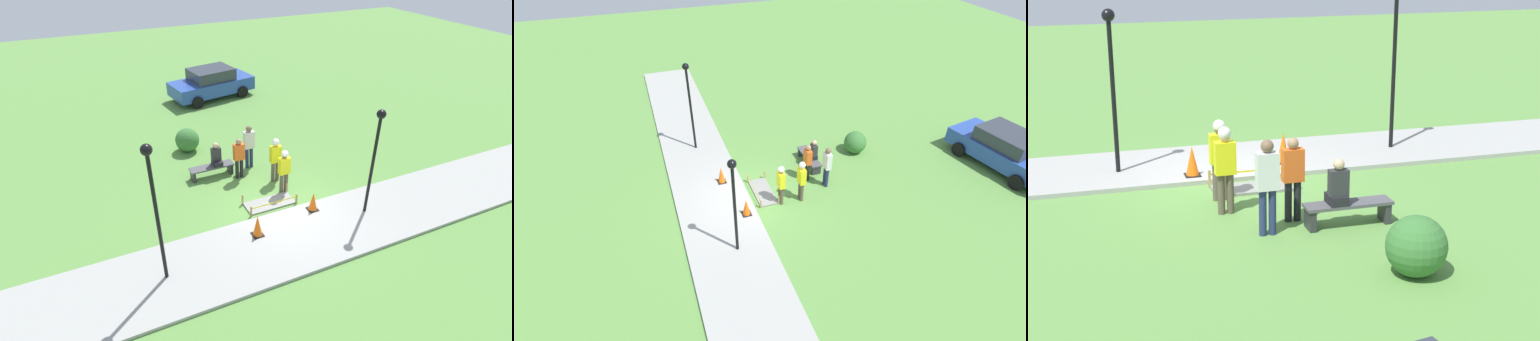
{
  "view_description": "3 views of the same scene",
  "coord_description": "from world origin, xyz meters",
  "views": [
    {
      "loc": [
        -5.37,
        -9.29,
        8.15
      ],
      "look_at": [
        -0.55,
        1.19,
        1.08
      ],
      "focal_mm": 28.0,
      "sensor_mm": 36.0,
      "label": 1
    },
    {
      "loc": [
        11.42,
        -3.21,
        10.05
      ],
      "look_at": [
        -0.61,
        1.0,
        0.78
      ],
      "focal_mm": 28.0,
      "sensor_mm": 36.0,
      "label": 2
    },
    {
      "loc": [
        3.55,
        15.9,
        5.38
      ],
      "look_at": [
        -0.66,
        1.78,
        0.75
      ],
      "focal_mm": 55.0,
      "sensor_mm": 36.0,
      "label": 3
    }
  ],
  "objects": [
    {
      "name": "bystander_in_orange_shirt",
      "position": [
        -0.59,
        2.61,
        0.92
      ],
      "size": [
        0.4,
        0.22,
        1.63
      ],
      "color": "black",
      "rests_on": "ground_plane"
    },
    {
      "name": "worker_supervisor",
      "position": [
        0.48,
        1.06,
        0.99
      ],
      "size": [
        0.4,
        0.24,
        1.68
      ],
      "color": "brown",
      "rests_on": "ground_plane"
    },
    {
      "name": "lamppost_far",
      "position": [
        -4.35,
        -1.31,
        2.72
      ],
      "size": [
        0.28,
        0.28,
        4.02
      ],
      "color": "black",
      "rests_on": "sidewalk"
    },
    {
      "name": "wet_concrete_patch",
      "position": [
        -0.31,
        0.6,
        0.04
      ],
      "size": [
        1.75,
        0.77,
        0.39
      ],
      "color": "gray",
      "rests_on": "ground_plane"
    },
    {
      "name": "traffic_cone_near_patch",
      "position": [
        -1.41,
        -0.8,
        0.45
      ],
      "size": [
        0.34,
        0.34,
        0.71
      ],
      "color": "black",
      "rests_on": "sidewalk"
    },
    {
      "name": "shrub_rounded_near",
      "position": [
        -1.75,
        5.48,
        0.5
      ],
      "size": [
        1.0,
        1.0,
        1.0
      ],
      "color": "#387033",
      "rests_on": "ground_plane"
    },
    {
      "name": "lamppost_near",
      "position": [
        2.33,
        -1.17,
        2.48
      ],
      "size": [
        0.28,
        0.28,
        3.59
      ],
      "color": "black",
      "rests_on": "sidewalk"
    },
    {
      "name": "bystander_in_gray_shirt",
      "position": [
        0.06,
        3.15,
        1.02
      ],
      "size": [
        0.4,
        0.23,
        1.78
      ],
      "color": "navy",
      "rests_on": "ground_plane"
    },
    {
      "name": "person_seated_on_bench",
      "position": [
        -1.27,
        3.17,
        0.8
      ],
      "size": [
        0.36,
        0.44,
        0.89
      ],
      "color": "black",
      "rests_on": "park_bench"
    },
    {
      "name": "traffic_cone_far_patch",
      "position": [
        0.79,
        -0.4,
        0.43
      ],
      "size": [
        0.34,
        0.34,
        0.67
      ],
      "color": "black",
      "rests_on": "sidewalk"
    },
    {
      "name": "sidewalk",
      "position": [
        0.0,
        -1.41,
        0.05
      ],
      "size": [
        28.0,
        2.81,
        0.1
      ],
      "color": "#9E9E99",
      "rests_on": "ground_plane"
    },
    {
      "name": "worker_assistant",
      "position": [
        0.54,
        1.86,
        1.03
      ],
      "size": [
        0.4,
        0.25,
        1.74
      ],
      "color": "brown",
      "rests_on": "ground_plane"
    },
    {
      "name": "ground_plane",
      "position": [
        0.0,
        0.0,
        0.0
      ],
      "size": [
        60.0,
        60.0,
        0.0
      ],
      "primitive_type": "plane",
      "color": "#5B8E42"
    },
    {
      "name": "park_bench",
      "position": [
        -1.5,
        3.12,
        0.32
      ],
      "size": [
        1.68,
        0.44,
        0.45
      ],
      "color": "#2D2D33",
      "rests_on": "ground_plane"
    }
  ]
}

